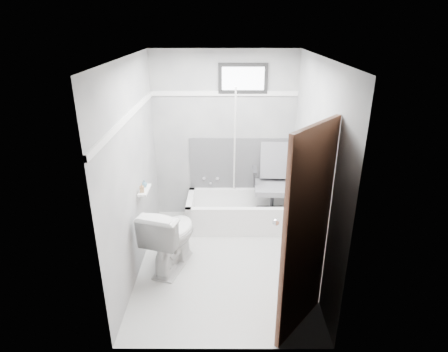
{
  "coord_description": "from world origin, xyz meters",
  "views": [
    {
      "loc": [
        0.01,
        -3.81,
        2.74
      ],
      "look_at": [
        0.0,
        0.35,
        1.0
      ],
      "focal_mm": 30.0,
      "sensor_mm": 36.0,
      "label": 1
    }
  ],
  "objects_px": {
    "door": "(345,254)",
    "office_chair": "(273,183)",
    "bathtub": "(240,211)",
    "soap_bottle_a": "(142,188)",
    "toilet": "(171,236)",
    "soap_bottle_b": "(144,183)"
  },
  "relations": [
    {
      "from": "office_chair",
      "to": "soap_bottle_a",
      "type": "relative_size",
      "value": 9.57
    },
    {
      "from": "bathtub",
      "to": "door",
      "type": "xyz_separation_m",
      "value": [
        0.75,
        -2.21,
        0.79
      ]
    },
    {
      "from": "bathtub",
      "to": "soap_bottle_a",
      "type": "xyz_separation_m",
      "value": [
        -1.17,
        -0.85,
        0.76
      ]
    },
    {
      "from": "toilet",
      "to": "door",
      "type": "xyz_separation_m",
      "value": [
        1.6,
        -1.23,
        0.6
      ]
    },
    {
      "from": "office_chair",
      "to": "soap_bottle_b",
      "type": "distance_m",
      "value": 1.82
    },
    {
      "from": "office_chair",
      "to": "soap_bottle_a",
      "type": "bearing_deg",
      "value": -148.4
    },
    {
      "from": "soap_bottle_a",
      "to": "soap_bottle_b",
      "type": "bearing_deg",
      "value": 90.0
    },
    {
      "from": "office_chair",
      "to": "soap_bottle_b",
      "type": "height_order",
      "value": "office_chair"
    },
    {
      "from": "office_chair",
      "to": "toilet",
      "type": "height_order",
      "value": "office_chair"
    },
    {
      "from": "soap_bottle_b",
      "to": "door",
      "type": "bearing_deg",
      "value": -37.97
    },
    {
      "from": "office_chair",
      "to": "bathtub",
      "type": "bearing_deg",
      "value": -171.16
    },
    {
      "from": "door",
      "to": "office_chair",
      "type": "bearing_deg",
      "value": 97.49
    },
    {
      "from": "toilet",
      "to": "door",
      "type": "distance_m",
      "value": 2.1
    },
    {
      "from": "toilet",
      "to": "soap_bottle_b",
      "type": "bearing_deg",
      "value": -23.36
    },
    {
      "from": "toilet",
      "to": "door",
      "type": "bearing_deg",
      "value": 159.47
    },
    {
      "from": "door",
      "to": "soap_bottle_b",
      "type": "height_order",
      "value": "door"
    },
    {
      "from": "toilet",
      "to": "soap_bottle_b",
      "type": "relative_size",
      "value": 9.57
    },
    {
      "from": "bathtub",
      "to": "toilet",
      "type": "xyz_separation_m",
      "value": [
        -0.85,
        -0.98,
        0.19
      ]
    },
    {
      "from": "office_chair",
      "to": "door",
      "type": "xyz_separation_m",
      "value": [
        0.3,
        -2.26,
        0.36
      ]
    },
    {
      "from": "bathtub",
      "to": "door",
      "type": "height_order",
      "value": "door"
    },
    {
      "from": "toilet",
      "to": "soap_bottle_a",
      "type": "xyz_separation_m",
      "value": [
        -0.32,
        0.13,
        0.56
      ]
    },
    {
      "from": "soap_bottle_a",
      "to": "bathtub",
      "type": "bearing_deg",
      "value": 36.05
    }
  ]
}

